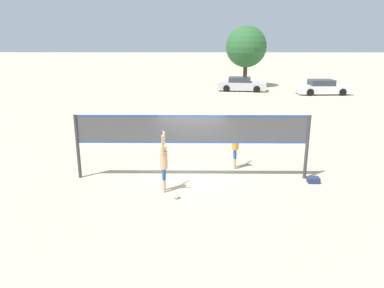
{
  "coord_description": "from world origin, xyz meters",
  "views": [
    {
      "loc": [
        0.12,
        -13.58,
        5.39
      ],
      "look_at": [
        0.0,
        0.0,
        1.37
      ],
      "focal_mm": 35.0,
      "sensor_mm": 36.0,
      "label": 1
    }
  ],
  "objects_px": {
    "parked_car_mid": "(323,88)",
    "tree_left_cluster": "(246,47)",
    "gear_bag": "(313,180)",
    "volleyball": "(176,195)",
    "parked_car_near": "(241,85)",
    "player_spiker": "(164,161)",
    "volleyball_net": "(192,134)",
    "player_blocker": "(235,143)"
  },
  "relations": [
    {
      "from": "volleyball_net",
      "to": "player_blocker",
      "type": "distance_m",
      "value": 2.17
    },
    {
      "from": "volleyball_net",
      "to": "parked_car_mid",
      "type": "relative_size",
      "value": 1.83
    },
    {
      "from": "parked_car_near",
      "to": "parked_car_mid",
      "type": "distance_m",
      "value": 7.52
    },
    {
      "from": "volleyball_net",
      "to": "tree_left_cluster",
      "type": "relative_size",
      "value": 1.43
    },
    {
      "from": "volleyball",
      "to": "volleyball_net",
      "type": "bearing_deg",
      "value": 74.47
    },
    {
      "from": "gear_bag",
      "to": "parked_car_near",
      "type": "relative_size",
      "value": 0.09
    },
    {
      "from": "parked_car_near",
      "to": "volleyball",
      "type": "bearing_deg",
      "value": -92.96
    },
    {
      "from": "gear_bag",
      "to": "tree_left_cluster",
      "type": "xyz_separation_m",
      "value": [
        0.77,
        26.61,
        3.96
      ]
    },
    {
      "from": "parked_car_near",
      "to": "parked_car_mid",
      "type": "height_order",
      "value": "parked_car_mid"
    },
    {
      "from": "tree_left_cluster",
      "to": "parked_car_mid",
      "type": "bearing_deg",
      "value": -39.24
    },
    {
      "from": "parked_car_mid",
      "to": "tree_left_cluster",
      "type": "distance_m",
      "value": 9.06
    },
    {
      "from": "parked_car_mid",
      "to": "parked_car_near",
      "type": "bearing_deg",
      "value": 161.19
    },
    {
      "from": "player_spiker",
      "to": "parked_car_mid",
      "type": "bearing_deg",
      "value": -30.0
    },
    {
      "from": "player_blocker",
      "to": "volleyball",
      "type": "bearing_deg",
      "value": -37.41
    },
    {
      "from": "player_blocker",
      "to": "gear_bag",
      "type": "bearing_deg",
      "value": 61.32
    },
    {
      "from": "player_blocker",
      "to": "tree_left_cluster",
      "type": "bearing_deg",
      "value": 171.88
    },
    {
      "from": "gear_bag",
      "to": "parked_car_near",
      "type": "distance_m",
      "value": 23.47
    },
    {
      "from": "gear_bag",
      "to": "player_spiker",
      "type": "bearing_deg",
      "value": -171.23
    },
    {
      "from": "parked_car_mid",
      "to": "volleyball",
      "type": "bearing_deg",
      "value": -120.67
    },
    {
      "from": "player_blocker",
      "to": "player_spiker",
      "type": "bearing_deg",
      "value": -48.8
    },
    {
      "from": "player_blocker",
      "to": "parked_car_near",
      "type": "bearing_deg",
      "value": 172.58
    },
    {
      "from": "volleyball_net",
      "to": "gear_bag",
      "type": "relative_size",
      "value": 20.22
    },
    {
      "from": "volleyball",
      "to": "gear_bag",
      "type": "xyz_separation_m",
      "value": [
        5.1,
        1.46,
        -0.01
      ]
    },
    {
      "from": "volleyball_net",
      "to": "volleyball",
      "type": "xyz_separation_m",
      "value": [
        -0.53,
        -1.91,
        -1.63
      ]
    },
    {
      "from": "gear_bag",
      "to": "parked_car_near",
      "type": "bearing_deg",
      "value": 89.89
    },
    {
      "from": "gear_bag",
      "to": "parked_car_mid",
      "type": "xyz_separation_m",
      "value": [
        7.26,
        21.31,
        0.5
      ]
    },
    {
      "from": "volleyball_net",
      "to": "player_blocker",
      "type": "bearing_deg",
      "value": 31.62
    },
    {
      "from": "player_blocker",
      "to": "gear_bag",
      "type": "xyz_separation_m",
      "value": [
        2.81,
        -1.54,
        -0.97
      ]
    },
    {
      "from": "volleyball",
      "to": "tree_left_cluster",
      "type": "height_order",
      "value": "tree_left_cluster"
    },
    {
      "from": "player_spiker",
      "to": "tree_left_cluster",
      "type": "distance_m",
      "value": 28.33
    },
    {
      "from": "parked_car_near",
      "to": "player_spiker",
      "type": "bearing_deg",
      "value": -94.23
    },
    {
      "from": "volleyball_net",
      "to": "player_blocker",
      "type": "relative_size",
      "value": 4.31
    },
    {
      "from": "volleyball_net",
      "to": "player_spiker",
      "type": "height_order",
      "value": "volleyball_net"
    },
    {
      "from": "volleyball",
      "to": "parked_car_mid",
      "type": "bearing_deg",
      "value": 61.51
    },
    {
      "from": "player_blocker",
      "to": "volleyball",
      "type": "distance_m",
      "value": 3.89
    },
    {
      "from": "gear_bag",
      "to": "parked_car_near",
      "type": "xyz_separation_m",
      "value": [
        0.05,
        23.46,
        0.5
      ]
    },
    {
      "from": "gear_bag",
      "to": "tree_left_cluster",
      "type": "height_order",
      "value": "tree_left_cluster"
    },
    {
      "from": "player_spiker",
      "to": "parked_car_near",
      "type": "xyz_separation_m",
      "value": [
        5.59,
        24.32,
        -0.52
      ]
    },
    {
      "from": "player_spiker",
      "to": "volleyball",
      "type": "height_order",
      "value": "player_spiker"
    },
    {
      "from": "volleyball",
      "to": "parked_car_mid",
      "type": "distance_m",
      "value": 25.91
    },
    {
      "from": "parked_car_near",
      "to": "parked_car_mid",
      "type": "relative_size",
      "value": 1.0
    },
    {
      "from": "player_spiker",
      "to": "player_blocker",
      "type": "height_order",
      "value": "player_spiker"
    }
  ]
}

